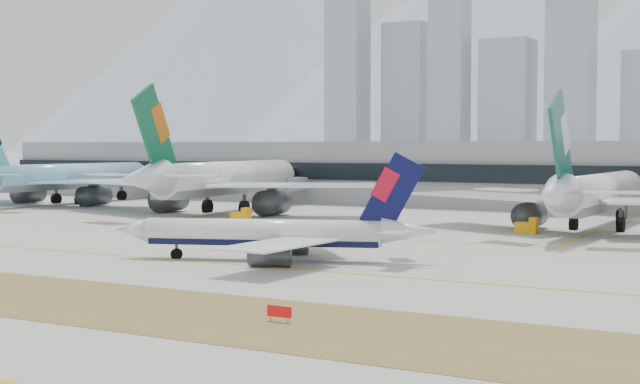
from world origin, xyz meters
The scene contains 10 objects.
ground centered at (0.00, 0.00, 0.00)m, with size 3000.00×3000.00×0.00m, color #A6A49B.
taxiing_airliner centered at (4.34, 0.28, 3.25)m, with size 38.72×32.83×13.46m.
widebody_korean centered at (-94.93, 65.19, 6.13)m, with size 64.66×63.10×23.04m.
widebody_eva centered at (-44.89, 59.53, 6.79)m, with size 71.33×70.14×25.55m.
widebody_cathay centered at (30.76, 57.55, 5.93)m, with size 62.54×61.05×22.29m.
terminal centered at (0.00, 114.84, 7.50)m, with size 280.00×43.10×15.00m.
hold_sign_right centered at (24.66, -32.00, 0.88)m, with size 2.20×0.15×1.35m.
gse_b centered at (-30.53, 45.03, 1.05)m, with size 3.55×2.00×2.60m.
gse_c centered at (22.01, 48.56, 1.05)m, with size 3.55×2.00×2.60m.
city_skyline centered at (-106.76, 453.42, 49.80)m, with size 342.00×49.80×140.00m.
Camera 1 is at (61.19, -91.78, 14.06)m, focal length 50.00 mm.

